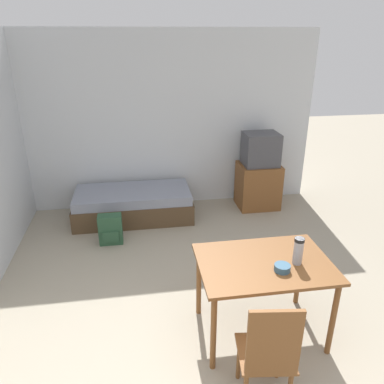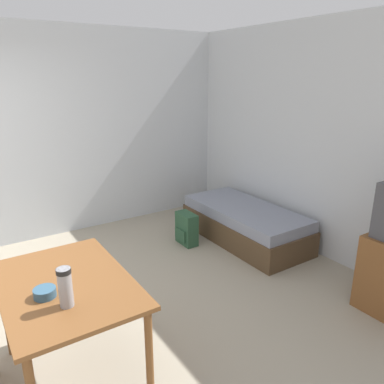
{
  "view_description": "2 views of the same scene",
  "coord_description": "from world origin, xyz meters",
  "views": [
    {
      "loc": [
        -0.36,
        -1.89,
        2.63
      ],
      "look_at": [
        0.28,
        2.15,
        0.88
      ],
      "focal_mm": 35.0,
      "sensor_mm": 36.0,
      "label": 1
    },
    {
      "loc": [
        2.98,
        0.24,
        2.1
      ],
      "look_at": [
        -0.02,
        2.22,
        0.96
      ],
      "focal_mm": 35.0,
      "sensor_mm": 36.0,
      "label": 2
    }
  ],
  "objects": [
    {
      "name": "dining_table",
      "position": [
        0.7,
        0.74,
        0.68
      ],
      "size": [
        1.16,
        0.81,
        0.78
      ],
      "color": "brown",
      "rests_on": "ground_plane"
    },
    {
      "name": "backpack",
      "position": [
        -0.75,
        2.61,
        0.2
      ],
      "size": [
        0.31,
        0.19,
        0.41
      ],
      "color": "#284C33",
      "rests_on": "ground_plane"
    },
    {
      "name": "mate_bowl",
      "position": [
        0.8,
        0.59,
        0.81
      ],
      "size": [
        0.14,
        0.14,
        0.06
      ],
      "color": "#335670",
      "rests_on": "dining_table"
    },
    {
      "name": "wall_back",
      "position": [
        0.0,
        3.84,
        1.35
      ],
      "size": [
        4.95,
        0.06,
        2.7
      ],
      "color": "silver",
      "rests_on": "ground_plane"
    },
    {
      "name": "wooden_chair",
      "position": [
        0.49,
        -0.02,
        0.54
      ],
      "size": [
        0.45,
        0.45,
        0.99
      ],
      "color": "brown",
      "rests_on": "ground_plane"
    },
    {
      "name": "thermos_flask",
      "position": [
        0.97,
        0.68,
        0.92
      ],
      "size": [
        0.09,
        0.09,
        0.25
      ],
      "color": "#99999E",
      "rests_on": "dining_table"
    },
    {
      "name": "tv",
      "position": [
        1.56,
        3.45,
        0.56
      ],
      "size": [
        0.64,
        0.52,
        1.22
      ],
      "color": "brown",
      "rests_on": "ground_plane"
    },
    {
      "name": "daybed",
      "position": [
        -0.44,
        3.32,
        0.22
      ],
      "size": [
        1.75,
        0.81,
        0.45
      ],
      "color": "#4C3823",
      "rests_on": "ground_plane"
    }
  ]
}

